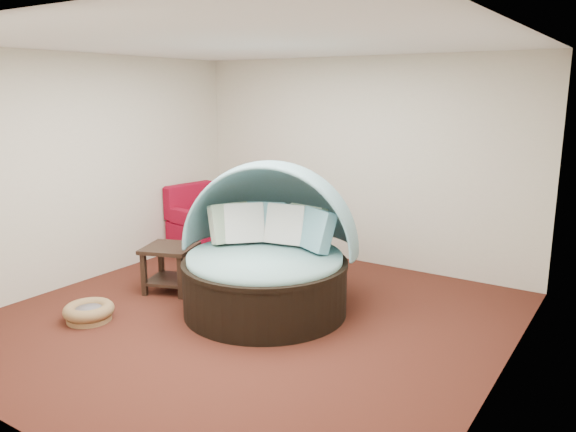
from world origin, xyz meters
The scene contains 10 objects.
floor centered at (0.00, 0.00, 0.00)m, with size 5.00×5.00×0.00m, color #4C1D15.
wall_back centered at (0.00, 2.50, 1.40)m, with size 5.00×5.00×0.00m, color beige.
wall_front centered at (0.00, -2.50, 1.40)m, with size 5.00×5.00×0.00m, color beige.
wall_left centered at (-2.50, 0.00, 1.40)m, with size 5.00×5.00×0.00m, color beige.
wall_right centered at (2.50, 0.00, 1.40)m, with size 5.00×5.00×0.00m, color beige.
ceiling centered at (0.00, 0.00, 2.80)m, with size 5.00×5.00×0.00m, color white.
canopy_daybed centered at (-0.01, 0.35, 0.76)m, with size 2.29×2.25×1.63m.
pet_basket centered at (-1.38, -0.96, 0.09)m, with size 0.57×0.57×0.18m.
red_armchair centered at (-2.06, 1.60, 0.46)m, with size 0.97×0.97×1.01m.
side_table centered at (-1.31, 0.16, 0.36)m, with size 0.74×0.74×0.55m.
Camera 1 is at (3.38, -4.42, 2.36)m, focal length 35.00 mm.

